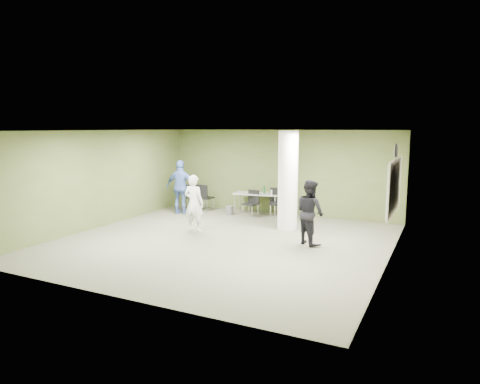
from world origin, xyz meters
The scene contains 17 objects.
floor centered at (0.00, 0.00, 0.00)m, with size 8.00×8.00×0.00m, color #4C4D3C.
ceiling centered at (0.00, 0.00, 2.80)m, with size 8.00×8.00×0.00m, color white.
wall_back centered at (0.00, 4.00, 1.40)m, with size 8.00×0.02×2.80m, color #444F25.
wall_left centered at (-4.00, 0.00, 1.40)m, with size 0.02×8.00×2.80m, color #444F25.
wall_right_cream centered at (4.00, 0.00, 1.40)m, with size 0.02×8.00×2.80m, color beige.
column centered at (1.00, 2.00, 1.40)m, with size 0.56×0.56×2.80m, color silver.
whiteboard centered at (3.92, 1.20, 1.50)m, with size 0.05×2.30×1.30m.
wall_clock centered at (3.92, 1.20, 2.35)m, with size 0.06×0.32×0.32m.
folding_table centered at (-0.59, 3.50, 0.67)m, with size 1.59×0.85×0.97m.
wastebasket centered at (-1.41, 3.07, 0.14)m, with size 0.25×0.25×0.29m, color #4C4C4C.
chair_back_left centered at (-2.92, 3.25, 0.53)m, with size 0.48×0.48×0.90m.
chair_back_right centered at (-2.48, 3.23, 0.55)m, with size 0.50×0.50×0.94m.
chair_table_left centered at (-0.63, 3.14, 0.50)m, with size 0.49×0.49×0.86m.
chair_table_right centered at (0.15, 3.37, 0.55)m, with size 0.60×0.60×0.95m.
woman_white centered at (-1.25, 0.60, 0.79)m, with size 0.58×0.38×1.59m, color silver.
man_black centered at (2.04, 0.71, 0.81)m, with size 0.79×0.61×1.62m, color black.
man_blue centered at (-2.94, 2.50, 0.90)m, with size 1.06×0.44×1.80m, color #405C9F.
Camera 1 is at (5.02, -9.34, 2.88)m, focal length 32.00 mm.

